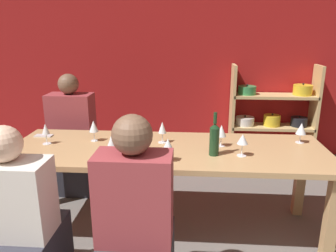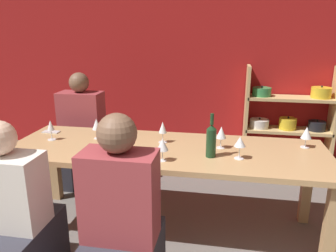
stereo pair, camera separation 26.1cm
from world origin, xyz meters
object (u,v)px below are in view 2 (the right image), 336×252
Objects in this scene: wine_bottle_green at (211,140)px; cell_phone at (51,132)px; dining_table at (166,158)px; wine_glass_red_d at (240,142)px; shelf_unit at (288,125)px; wine_glass_empty_a at (109,139)px; wine_glass_white_b at (97,125)px; wine_glass_red_c at (221,133)px; wine_glass_red_b at (51,126)px; person_near_b at (12,230)px; wine_glass_white_c at (162,145)px; person_far_a at (84,144)px; wine_glass_empty_b at (307,133)px; wine_glass_white_a at (163,128)px; wine_glass_red_a at (116,136)px; person_near_a at (122,236)px.

cell_phone is at bearing 166.86° from wine_bottle_green.
wine_glass_red_d reaches higher than dining_table.
wine_glass_empty_a is at bearing -129.23° from shelf_unit.
wine_glass_red_c is at bearing -2.89° from wine_glass_white_b.
wine_glass_red_b is 0.92m from person_near_b.
shelf_unit is 6.91× the size of wine_glass_white_b.
person_near_b is at bearing -132.10° from wine_glass_empty_a.
wine_glass_white_c is 0.55m from wine_glass_red_d.
wine_glass_red_d is at bearing 151.37° from person_far_a.
wine_glass_red_b is (-1.33, 0.15, -0.01)m from wine_bottle_green.
person_far_a is (-2.12, 0.54, -0.41)m from wine_glass_empty_b.
person_far_a is (-0.06, 0.72, -0.42)m from wine_glass_red_b.
wine_glass_white_a is 1.24m from person_far_a.
wine_glass_red_a is 1.08× the size of wine_glass_red_d.
person_far_a reaches higher than person_near_a.
wine_glass_empty_b is (1.12, 0.08, -0.00)m from wine_glass_white_a.
wine_glass_red_d is (0.61, -0.25, 0.00)m from wine_glass_white_a.
shelf_unit is at bearing 54.64° from dining_table.
person_near_a is at bearing -45.10° from cell_phone.
shelf_unit reaches higher than cell_phone.
wine_bottle_green is at bearing -14.35° from wine_glass_white_b.
wine_glass_red_a is 0.92m from wine_glass_red_d.
wine_glass_white_c is 0.15× the size of person_near_b.
wine_glass_white_a is 0.49m from wine_glass_empty_a.
wine_glass_white_b is at bearing 124.35° from person_far_a.
wine_glass_empty_b is at bearing 38.33° from person_near_a.
wine_glass_white_c is 1.15m from wine_glass_empty_b.
shelf_unit is at bearing 70.29° from wine_glass_red_d.
wine_glass_red_a is 1.07× the size of wine_glass_empty_b.
wine_glass_red_b is at bearing 156.53° from wine_glass_empty_a.
cell_phone is 0.61m from person_far_a.
wine_bottle_green is at bearing -19.00° from dining_table.
shelf_unit is at bearing 64.17° from wine_glass_red_c.
shelf_unit is 8.03× the size of cell_phone.
wine_glass_white_a is 0.47m from wine_glass_red_c.
wine_glass_red_a reaches higher than wine_glass_red_b.
wine_glass_white_c is 1.09× the size of cell_phone.
wine_glass_empty_a is at bearing -163.08° from wine_glass_empty_b.
wine_glass_white_c is at bearing -23.16° from cell_phone.
person_near_a is at bearing -95.43° from wine_glass_white_a.
wine_bottle_green is 0.79m from wine_glass_empty_b.
person_far_a is at bearing 127.60° from wine_glass_red_a.
wine_glass_empty_b is (1.43, 0.34, -0.01)m from wine_glass_red_a.
wine_glass_empty_a reaches higher than wine_glass_red_d.
person_near_a is (0.85, -0.77, -0.42)m from wine_glass_red_b.
person_near_a is at bearing -64.48° from wine_glass_empty_a.
shelf_unit reaches higher than wine_glass_red_d.
wine_glass_red_a is (0.26, -0.26, 0.00)m from wine_glass_white_b.
shelf_unit is 2.81m from person_near_a.
person_far_a is (-0.66, 0.98, -0.42)m from wine_glass_empty_a.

